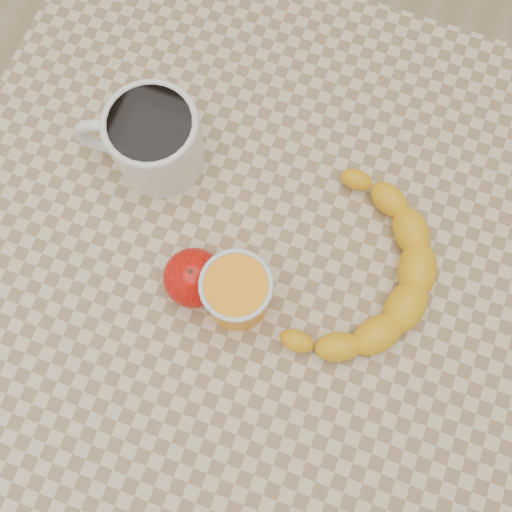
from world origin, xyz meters
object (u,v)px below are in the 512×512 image
(apple, at_px, (194,278))
(banana, at_px, (361,274))
(orange_juice_glass, at_px, (237,293))
(table, at_px, (256,276))
(coffee_mug, at_px, (153,139))

(apple, bearing_deg, banana, 22.07)
(apple, xyz_separation_m, banana, (0.18, 0.07, -0.01))
(orange_juice_glass, bearing_deg, table, 87.27)
(apple, bearing_deg, table, 42.41)
(coffee_mug, bearing_deg, orange_juice_glass, -41.00)
(coffee_mug, distance_m, orange_juice_glass, 0.21)
(table, relative_size, orange_juice_glass, 8.76)
(table, height_order, coffee_mug, coffee_mug)
(table, distance_m, banana, 0.16)
(table, xyz_separation_m, apple, (-0.06, -0.05, 0.12))
(table, distance_m, apple, 0.14)
(orange_juice_glass, xyz_separation_m, apple, (-0.05, 0.00, -0.02))
(apple, height_order, banana, apple)
(coffee_mug, xyz_separation_m, banana, (0.28, -0.06, -0.03))
(apple, bearing_deg, coffee_mug, 127.44)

